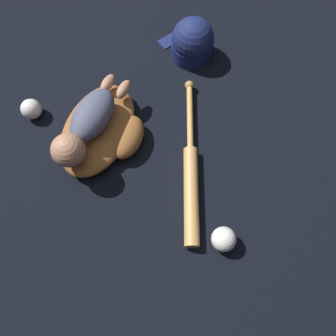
# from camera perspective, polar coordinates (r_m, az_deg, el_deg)

# --- Properties ---
(ground_plane) EXTENTS (6.00, 6.00, 0.00)m
(ground_plane) POSITION_cam_1_polar(r_m,az_deg,el_deg) (1.15, -10.36, 3.75)
(ground_plane) COLOR black
(baseball_glove) EXTENTS (0.40, 0.30, 0.08)m
(baseball_glove) POSITION_cam_1_polar(r_m,az_deg,el_deg) (1.14, -11.30, 6.50)
(baseball_glove) COLOR #935B2D
(baseball_glove) RESTS_ON ground
(baby_figure) EXTENTS (0.38, 0.11, 0.10)m
(baby_figure) POSITION_cam_1_polar(r_m,az_deg,el_deg) (1.06, -14.03, 7.37)
(baby_figure) COLOR #4C516B
(baby_figure) RESTS_ON baseball_glove
(baseball_bat) EXTENTS (0.56, 0.28, 0.05)m
(baseball_bat) POSITION_cam_1_polar(r_m,az_deg,el_deg) (1.06, 4.01, -1.71)
(baseball_bat) COLOR tan
(baseball_bat) RESTS_ON ground
(baseball) EXTENTS (0.07, 0.07, 0.07)m
(baseball) POSITION_cam_1_polar(r_m,az_deg,el_deg) (1.00, 9.67, -12.12)
(baseball) COLOR white
(baseball) RESTS_ON ground
(baseball_spare) EXTENTS (0.07, 0.07, 0.07)m
(baseball_spare) POSITION_cam_1_polar(r_m,az_deg,el_deg) (1.26, -22.80, 9.32)
(baseball_spare) COLOR white
(baseball_spare) RESTS_ON ground
(baseball_cap) EXTENTS (0.20, 0.23, 0.16)m
(baseball_cap) POSITION_cam_1_polar(r_m,az_deg,el_deg) (1.33, 4.26, 21.05)
(baseball_cap) COLOR navy
(baseball_cap) RESTS_ON ground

